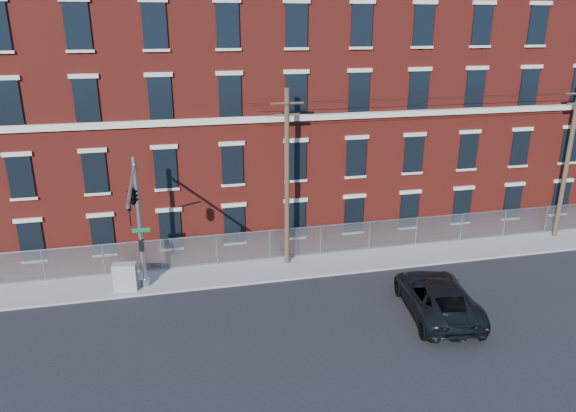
# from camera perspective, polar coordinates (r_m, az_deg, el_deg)

# --- Properties ---
(ground) EXTENTS (140.00, 140.00, 0.00)m
(ground) POSITION_cam_1_polar(r_m,az_deg,el_deg) (26.32, -1.62, -11.66)
(ground) COLOR black
(ground) RESTS_ON ground
(sidewalk) EXTENTS (65.00, 3.00, 0.12)m
(sidewalk) POSITION_cam_1_polar(r_m,az_deg,el_deg) (34.47, 16.61, -4.63)
(sidewalk) COLOR gray
(sidewalk) RESTS_ON ground
(mill_building) EXTENTS (55.30, 14.32, 16.30)m
(mill_building) POSITION_cam_1_polar(r_m,az_deg,el_deg) (40.03, 11.44, 11.10)
(mill_building) COLOR maroon
(mill_building) RESTS_ON ground
(chain_link_fence) EXTENTS (59.06, 0.06, 1.85)m
(chain_link_fence) POSITION_cam_1_polar(r_m,az_deg,el_deg) (35.14, 15.74, -2.32)
(chain_link_fence) COLOR #A5A8AD
(chain_link_fence) RESTS_ON ground
(traffic_signal_mast) EXTENTS (0.90, 6.75, 7.00)m
(traffic_signal_mast) POSITION_cam_1_polar(r_m,az_deg,el_deg) (25.71, -15.95, 0.05)
(traffic_signal_mast) COLOR #9EA0A5
(traffic_signal_mast) RESTS_ON ground
(utility_pole_near) EXTENTS (1.80, 0.28, 10.00)m
(utility_pole_near) POSITION_cam_1_polar(r_m,az_deg,el_deg) (29.65, -0.10, 3.21)
(utility_pole_near) COLOR #4B3825
(utility_pole_near) RESTS_ON ground
(utility_pole_mid) EXTENTS (1.80, 0.28, 10.00)m
(utility_pole_mid) POSITION_cam_1_polar(r_m,az_deg,el_deg) (37.88, 27.57, 4.53)
(utility_pole_mid) COLOR #4B3825
(utility_pole_mid) RESTS_ON ground
(pickup_truck) EXTENTS (3.82, 6.68, 1.76)m
(pickup_truck) POSITION_cam_1_polar(r_m,az_deg,el_deg) (27.15, 15.48, -9.25)
(pickup_truck) COLOR black
(pickup_truck) RESTS_ON ground
(utility_cabinet) EXTENTS (1.25, 0.74, 1.48)m
(utility_cabinet) POSITION_cam_1_polar(r_m,az_deg,el_deg) (29.34, -16.89, -7.21)
(utility_cabinet) COLOR gray
(utility_cabinet) RESTS_ON sidewalk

